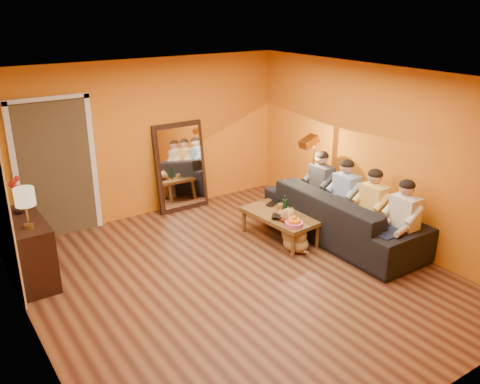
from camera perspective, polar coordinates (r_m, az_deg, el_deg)
room_shell at (r=6.51m, az=-1.92°, el=1.53°), size 5.00×5.50×2.60m
doorway_recess at (r=8.23m, az=-20.17°, el=2.53°), size 1.06×0.30×2.10m
door_jamb_left at (r=8.02m, az=-23.86°, el=1.54°), size 0.08×0.06×2.20m
door_jamb_right at (r=8.26m, az=-16.16°, el=3.06°), size 0.08×0.06×2.20m
door_header at (r=7.87m, az=-20.91°, el=9.72°), size 1.22×0.06×0.08m
mirror_frame at (r=8.81m, az=-6.69°, el=2.85°), size 0.92×0.27×1.51m
mirror_glass at (r=8.78m, az=-6.57°, el=2.78°), size 0.78×0.21×1.35m
sideboard at (r=7.15m, az=-22.63°, el=-5.96°), size 0.44×1.18×0.85m
table_lamp at (r=6.61m, az=-22.86°, el=-1.67°), size 0.24×0.24×0.51m
sofa at (r=7.87m, az=11.49°, el=-2.58°), size 2.63×1.03×0.77m
coffee_table at (r=7.77m, az=4.45°, el=-3.91°), size 0.72×1.27×0.42m
floor_lamp at (r=8.29m, az=8.14°, el=1.32°), size 0.30×0.24×1.44m
dog at (r=7.44m, az=6.11°, el=-4.21°), size 0.46×0.61×0.64m
person_far_left at (r=7.28m, az=17.90°, el=-3.23°), size 0.70×0.44×1.22m
person_mid_left at (r=7.59m, az=14.70°, el=-1.88°), size 0.70×0.44×1.22m
person_mid_right at (r=7.94m, az=11.77°, el=-0.64°), size 0.70×0.44×1.22m
person_far_right at (r=8.30m, az=9.09°, el=0.50°), size 0.70×0.44×1.22m
fruit_bowl at (r=7.28m, az=6.09°, el=-3.23°), size 0.26×0.26×0.16m
wine_bottle at (r=7.62m, az=5.06°, el=-1.45°), size 0.07×0.07×0.31m
tumbler at (r=7.83m, az=4.65°, el=-1.68°), size 0.13×0.13×0.10m
laptop at (r=8.04m, az=3.97°, el=-1.32°), size 0.35×0.30×0.02m
book_lower at (r=7.44m, az=4.36°, el=-3.22°), size 0.25×0.28×0.02m
book_mid at (r=7.44m, az=4.38°, el=-3.03°), size 0.18×0.25×0.02m
book_upper at (r=7.41m, az=4.42°, el=-2.96°), size 0.28×0.28×0.02m
vase at (r=7.17m, az=-23.62°, el=-1.47°), size 0.18×0.18×0.18m
flowers at (r=7.08m, az=-23.95°, el=0.65°), size 0.17×0.17×0.51m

